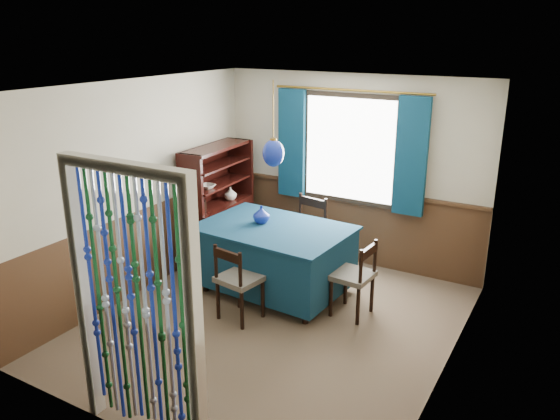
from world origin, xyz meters
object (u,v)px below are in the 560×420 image
Objects in this scene: bowl_shelf at (207,186)px; sideboard at (218,219)px; pendant_lamp at (273,153)px; chair_right at (355,277)px; vase_table at (261,215)px; chair_near at (238,280)px; chair_far at (305,233)px; chair_left at (207,237)px; dining_table at (274,255)px; vase_sideboard at (230,193)px.

sideboard is at bearing 101.58° from bowl_shelf.
chair_right is at bearing -2.23° from pendant_lamp.
vase_table is (-1.25, 0.10, 0.46)m from chair_right.
chair_far reaches higher than chair_near.
chair_right is 0.55× the size of sideboard.
chair_far is 1.31m from chair_right.
vase_table is at bearing 86.94° from chair_left.
dining_table is 1.23m from pendant_lamp.
sideboard reaches higher than chair_right.
chair_near reaches higher than chair_right.
vase_table reaches higher than chair_far.
chair_right is 2.30m from bowl_shelf.
sideboard reaches higher than chair_far.
vase_sideboard is (-1.14, 0.76, 0.41)m from dining_table.
chair_near is at bearing -53.01° from vase_sideboard.
chair_far is at bearing 23.78° from bowl_shelf.
vase_sideboard is at bearing -173.13° from chair_left.
bowl_shelf reaches higher than chair_right.
sideboard reaches higher than chair_left.
chair_right is (2.08, -0.11, -0.02)m from chair_left.
chair_left is at bearing -74.06° from sideboard.
chair_right is at bearing 43.26° from chair_near.
dining_table is at bearing -12.52° from bowl_shelf.
chair_far is 1.26m from chair_left.
vase_sideboard is (-0.10, 0.68, 0.40)m from chair_left.
bowl_shelf is (0.06, -0.29, 0.54)m from sideboard.
pendant_lamp is at bearing -176.54° from dining_table.
pendant_lamp reaches higher than chair_left.
dining_table is 0.75m from chair_near.
vase_sideboard is (0.00, 0.50, -0.22)m from bowl_shelf.
vase_table is (-0.20, 0.05, -0.78)m from pendant_lamp.
dining_table is 1.14× the size of sideboard.
vase_sideboard is at bearing 149.82° from dining_table.
chair_near is 0.95m from vase_table.
bowl_shelf is at bearing -81.66° from sideboard.
vase_sideboard is at bearing 71.14° from sideboard.
bowl_shelf is at bearing 147.54° from chair_near.
sideboard is at bearing 155.58° from pendant_lamp.
pendant_lamp is (1.20, -0.54, 1.15)m from sideboard.
chair_far reaches higher than chair_left.
bowl_shelf is at bearing 167.48° from pendant_lamp.
chair_far is (0.02, 1.51, 0.05)m from chair_near.
vase_sideboard is at bearing 143.14° from vase_table.
vase_sideboard is (-0.94, 0.70, -0.04)m from vase_table.
chair_left is at bearing 150.36° from chair_near.
bowl_shelf is at bearing 33.37° from chair_far.
vase_sideboard reaches higher than dining_table.
chair_far is at bearing 0.18° from vase_sideboard.
sideboard is 1.65× the size of pendant_lamp.
sideboard is 8.25× the size of vase_table.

